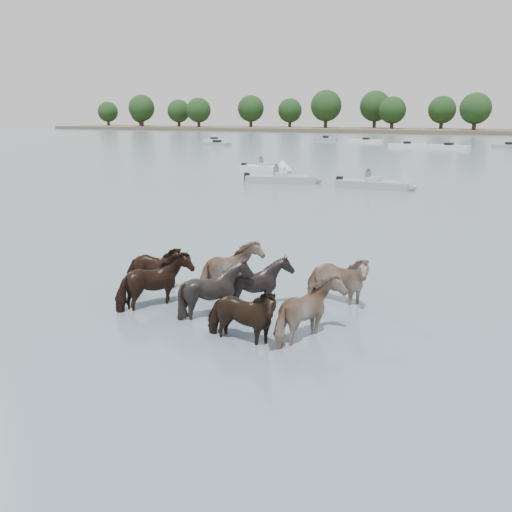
% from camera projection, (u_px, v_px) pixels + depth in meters
% --- Properties ---
extents(ground, '(400.00, 400.00, 0.00)m').
position_uv_depth(ground, '(263.00, 321.00, 12.76)').
color(ground, slate).
rests_on(ground, ground).
extents(shoreline, '(160.00, 30.00, 1.00)m').
position_uv_depth(shoreline, '(284.00, 129.00, 173.16)').
color(shoreline, '#4C4233').
rests_on(shoreline, ground).
extents(pony_herd, '(6.81, 4.21, 1.57)m').
position_uv_depth(pony_herd, '(236.00, 290.00, 13.38)').
color(pony_herd, black).
rests_on(pony_herd, ground).
extents(motorboat_a, '(5.47, 3.22, 1.92)m').
position_uv_depth(motorboat_a, '(292.00, 180.00, 39.00)').
color(motorboat_a, gray).
rests_on(motorboat_a, ground).
extents(motorboat_b, '(5.22, 1.64, 1.92)m').
position_uv_depth(motorboat_b, '(385.00, 185.00, 35.72)').
color(motorboat_b, gray).
rests_on(motorboat_b, ground).
extents(motorboat_f, '(4.62, 1.63, 1.92)m').
position_uv_depth(motorboat_f, '(273.00, 169.00, 46.46)').
color(motorboat_f, silver).
rests_on(motorboat_f, ground).
extents(treeline, '(150.70, 22.37, 11.81)m').
position_uv_depth(treeline, '(286.00, 109.00, 172.25)').
color(treeline, '#382619').
rests_on(treeline, ground).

